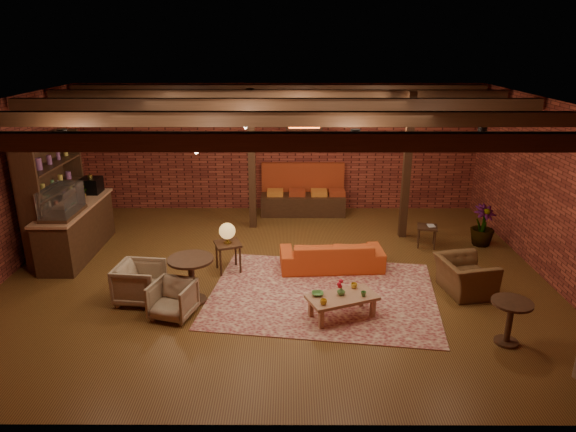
{
  "coord_description": "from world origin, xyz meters",
  "views": [
    {
      "loc": [
        0.26,
        -8.81,
        4.25
      ],
      "look_at": [
        0.23,
        0.2,
        1.1
      ],
      "focal_mm": 32.0,
      "sensor_mm": 36.0,
      "label": 1
    }
  ],
  "objects_px": {
    "armchair_a": "(140,281)",
    "round_table_right": "(510,316)",
    "coffee_table": "(341,298)",
    "plant_tall": "(488,185)",
    "side_table_book": "(427,228)",
    "sofa": "(332,255)",
    "side_table_lamp": "(227,235)",
    "armchair_right": "(465,270)",
    "armchair_b": "(173,298)",
    "round_table_left": "(191,272)"
  },
  "relations": [
    {
      "from": "armchair_a",
      "to": "round_table_right",
      "type": "relative_size",
      "value": 1.1
    },
    {
      "from": "coffee_table",
      "to": "plant_tall",
      "type": "bearing_deg",
      "value": 42.59
    },
    {
      "from": "side_table_book",
      "to": "round_table_right",
      "type": "relative_size",
      "value": 0.73
    },
    {
      "from": "sofa",
      "to": "plant_tall",
      "type": "distance_m",
      "value": 3.69
    },
    {
      "from": "side_table_lamp",
      "to": "armchair_right",
      "type": "bearing_deg",
      "value": -11.49
    },
    {
      "from": "armchair_b",
      "to": "plant_tall",
      "type": "xyz_separation_m",
      "value": [
        6.0,
        3.02,
        1.01
      ]
    },
    {
      "from": "sofa",
      "to": "coffee_table",
      "type": "bearing_deg",
      "value": 86.49
    },
    {
      "from": "armchair_right",
      "to": "side_table_book",
      "type": "distance_m",
      "value": 2.1
    },
    {
      "from": "sofa",
      "to": "side_table_book",
      "type": "height_order",
      "value": "sofa"
    },
    {
      "from": "armchair_a",
      "to": "armchair_right",
      "type": "height_order",
      "value": "armchair_right"
    },
    {
      "from": "round_table_right",
      "to": "armchair_right",
      "type": "bearing_deg",
      "value": 94.41
    },
    {
      "from": "round_table_left",
      "to": "round_table_right",
      "type": "relative_size",
      "value": 1.17
    },
    {
      "from": "sofa",
      "to": "armchair_b",
      "type": "relative_size",
      "value": 3.01
    },
    {
      "from": "coffee_table",
      "to": "armchair_right",
      "type": "distance_m",
      "value": 2.4
    },
    {
      "from": "round_table_right",
      "to": "armchair_b",
      "type": "bearing_deg",
      "value": 171.45
    },
    {
      "from": "armchair_a",
      "to": "side_table_book",
      "type": "bearing_deg",
      "value": -59.22
    },
    {
      "from": "round_table_left",
      "to": "sofa",
      "type": "bearing_deg",
      "value": 28.26
    },
    {
      "from": "armchair_b",
      "to": "side_table_book",
      "type": "distance_m",
      "value": 5.63
    },
    {
      "from": "sofa",
      "to": "armchair_b",
      "type": "distance_m",
      "value": 3.23
    },
    {
      "from": "coffee_table",
      "to": "side_table_book",
      "type": "xyz_separation_m",
      "value": [
        2.11,
        2.96,
        0.09
      ]
    },
    {
      "from": "sofa",
      "to": "armchair_b",
      "type": "xyz_separation_m",
      "value": [
        -2.68,
        -1.81,
        0.04
      ]
    },
    {
      "from": "side_table_lamp",
      "to": "armchair_b",
      "type": "distance_m",
      "value": 1.88
    },
    {
      "from": "side_table_book",
      "to": "round_table_right",
      "type": "distance_m",
      "value": 3.71
    },
    {
      "from": "round_table_right",
      "to": "plant_tall",
      "type": "relative_size",
      "value": 0.25
    },
    {
      "from": "side_table_book",
      "to": "round_table_left",
      "type": "bearing_deg",
      "value": -151.83
    },
    {
      "from": "side_table_book",
      "to": "plant_tall",
      "type": "xyz_separation_m",
      "value": [
        1.21,
        0.09,
        0.91
      ]
    },
    {
      "from": "side_table_book",
      "to": "plant_tall",
      "type": "height_order",
      "value": "plant_tall"
    },
    {
      "from": "round_table_left",
      "to": "armchair_right",
      "type": "distance_m",
      "value": 4.72
    },
    {
      "from": "armchair_a",
      "to": "armchair_b",
      "type": "height_order",
      "value": "armchair_a"
    },
    {
      "from": "armchair_b",
      "to": "plant_tall",
      "type": "height_order",
      "value": "plant_tall"
    },
    {
      "from": "plant_tall",
      "to": "round_table_right",
      "type": "bearing_deg",
      "value": -104.1
    },
    {
      "from": "armchair_b",
      "to": "plant_tall",
      "type": "distance_m",
      "value": 6.8
    },
    {
      "from": "armchair_a",
      "to": "armchair_b",
      "type": "bearing_deg",
      "value": -120.81
    },
    {
      "from": "armchair_right",
      "to": "round_table_right",
      "type": "height_order",
      "value": "armchair_right"
    },
    {
      "from": "sofa",
      "to": "armchair_right",
      "type": "bearing_deg",
      "value": 152.95
    },
    {
      "from": "round_table_right",
      "to": "plant_tall",
      "type": "bearing_deg",
      "value": 75.9
    },
    {
      "from": "sofa",
      "to": "coffee_table",
      "type": "distance_m",
      "value": 1.83
    },
    {
      "from": "armchair_b",
      "to": "armchair_right",
      "type": "bearing_deg",
      "value": 25.27
    },
    {
      "from": "armchair_a",
      "to": "armchair_b",
      "type": "relative_size",
      "value": 1.14
    },
    {
      "from": "coffee_table",
      "to": "round_table_left",
      "type": "bearing_deg",
      "value": 168.24
    },
    {
      "from": "round_table_left",
      "to": "armchair_b",
      "type": "distance_m",
      "value": 0.58
    },
    {
      "from": "sofa",
      "to": "side_table_book",
      "type": "xyz_separation_m",
      "value": [
        2.12,
        1.13,
        0.14
      ]
    },
    {
      "from": "side_table_lamp",
      "to": "round_table_right",
      "type": "bearing_deg",
      "value": -29.46
    },
    {
      "from": "sofa",
      "to": "side_table_lamp",
      "type": "bearing_deg",
      "value": -0.81
    },
    {
      "from": "coffee_table",
      "to": "armchair_right",
      "type": "bearing_deg",
      "value": 21.11
    },
    {
      "from": "sofa",
      "to": "side_table_lamp",
      "type": "xyz_separation_m",
      "value": [
        -1.98,
        -0.1,
        0.45
      ]
    },
    {
      "from": "armchair_a",
      "to": "plant_tall",
      "type": "height_order",
      "value": "plant_tall"
    },
    {
      "from": "side_table_book",
      "to": "plant_tall",
      "type": "bearing_deg",
      "value": 4.06
    },
    {
      "from": "side_table_lamp",
      "to": "side_table_book",
      "type": "bearing_deg",
      "value": 16.76
    },
    {
      "from": "coffee_table",
      "to": "round_table_right",
      "type": "relative_size",
      "value": 1.79
    }
  ]
}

